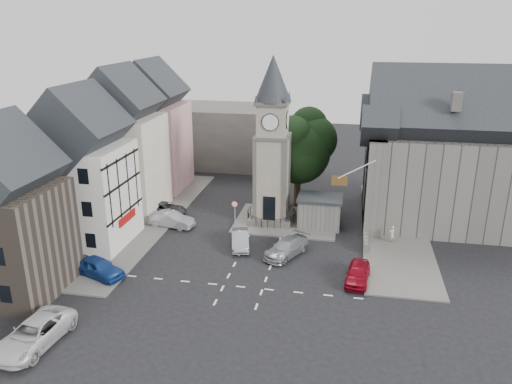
% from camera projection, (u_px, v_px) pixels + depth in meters
% --- Properties ---
extents(ground, '(120.00, 120.00, 0.00)m').
position_uv_depth(ground, '(257.00, 255.00, 42.89)').
color(ground, black).
rests_on(ground, ground).
extents(pavement_west, '(6.00, 30.00, 0.14)m').
position_uv_depth(pavement_west, '(147.00, 219.00, 50.67)').
color(pavement_west, '#595651').
rests_on(pavement_west, ground).
extents(pavement_east, '(6.00, 26.00, 0.14)m').
position_uv_depth(pavement_east, '(394.00, 229.00, 48.15)').
color(pavement_east, '#595651').
rests_on(pavement_east, ground).
extents(central_island, '(10.00, 8.00, 0.16)m').
position_uv_depth(central_island, '(286.00, 221.00, 50.02)').
color(central_island, '#595651').
rests_on(central_island, ground).
extents(road_markings, '(20.00, 8.00, 0.01)m').
position_uv_depth(road_markings, '(243.00, 287.00, 37.78)').
color(road_markings, silver).
rests_on(road_markings, ground).
extents(clock_tower, '(4.86, 4.86, 16.25)m').
position_uv_depth(clock_tower, '(272.00, 142.00, 47.66)').
color(clock_tower, '#4C4944').
rests_on(clock_tower, ground).
extents(stone_shelter, '(4.30, 3.30, 3.08)m').
position_uv_depth(stone_shelter, '(320.00, 211.00, 48.49)').
color(stone_shelter, '#625E5A').
rests_on(stone_shelter, ground).
extents(town_tree, '(7.20, 7.20, 10.80)m').
position_uv_depth(town_tree, '(299.00, 143.00, 52.33)').
color(town_tree, black).
rests_on(town_tree, ground).
extents(warning_sign_post, '(0.70, 0.19, 2.85)m').
position_uv_depth(warning_sign_post, '(235.00, 209.00, 47.85)').
color(warning_sign_post, black).
rests_on(warning_sign_post, ground).
extents(terrace_pink, '(8.10, 7.60, 12.80)m').
position_uv_depth(terrace_pink, '(153.00, 134.00, 58.37)').
color(terrace_pink, '#C98A94').
rests_on(terrace_pink, ground).
extents(terrace_cream, '(8.10, 7.60, 12.80)m').
position_uv_depth(terrace_cream, '(123.00, 150.00, 50.94)').
color(terrace_cream, '#EEDEC7').
rests_on(terrace_cream, ground).
extents(terrace_tudor, '(8.10, 7.60, 12.00)m').
position_uv_depth(terrace_tudor, '(83.00, 177.00, 43.64)').
color(terrace_tudor, silver).
rests_on(terrace_tudor, ground).
extents(building_sw_stone, '(8.60, 7.60, 10.40)m').
position_uv_depth(building_sw_stone, '(1.00, 223.00, 35.83)').
color(building_sw_stone, '#4F443B').
rests_on(building_sw_stone, ground).
extents(backdrop_west, '(20.00, 10.00, 8.00)m').
position_uv_depth(backdrop_west, '(210.00, 135.00, 69.73)').
color(backdrop_west, '#4C4944').
rests_on(backdrop_west, ground).
extents(east_building, '(14.40, 11.40, 12.60)m').
position_uv_depth(east_building, '(436.00, 161.00, 48.27)').
color(east_building, '#625E5A').
rests_on(east_building, ground).
extents(east_boundary_wall, '(0.40, 16.00, 0.90)m').
position_uv_depth(east_boundary_wall, '(365.00, 216.00, 50.38)').
color(east_boundary_wall, '#625E5A').
rests_on(east_boundary_wall, ground).
extents(flagpole, '(3.68, 0.10, 2.74)m').
position_uv_depth(flagpole, '(357.00, 169.00, 42.89)').
color(flagpole, white).
rests_on(flagpole, ground).
extents(car_west_blue, '(4.93, 3.38, 1.56)m').
position_uv_depth(car_west_blue, '(99.00, 268.00, 39.12)').
color(car_west_blue, navy).
rests_on(car_west_blue, ground).
extents(car_west_silver, '(4.75, 2.24, 1.50)m').
position_uv_depth(car_west_silver, '(171.00, 219.00, 48.64)').
color(car_west_silver, '#9DA1A5').
rests_on(car_west_silver, ground).
extents(car_west_grey, '(4.84, 2.95, 1.25)m').
position_uv_depth(car_west_grey, '(166.00, 209.00, 51.82)').
color(car_west_grey, '#343436').
rests_on(car_west_grey, ground).
extents(car_island_silver, '(2.47, 4.49, 1.40)m').
position_uv_depth(car_island_silver, '(240.00, 239.00, 44.32)').
color(car_island_silver, '#97999F').
rests_on(car_island_silver, ground).
extents(car_island_east, '(4.02, 5.31, 1.43)m').
position_uv_depth(car_island_east, '(286.00, 248.00, 42.67)').
color(car_island_east, '#999DA1').
rests_on(car_island_east, ground).
extents(car_east_red, '(2.14, 4.36, 1.43)m').
position_uv_depth(car_east_red, '(358.00, 273.00, 38.35)').
color(car_east_red, maroon).
rests_on(car_east_red, ground).
extents(van_sw_white, '(3.18, 5.97, 1.60)m').
position_uv_depth(van_sw_white, '(34.00, 334.00, 30.82)').
color(van_sw_white, silver).
rests_on(van_sw_white, ground).
extents(pedestrian, '(0.74, 0.67, 1.69)m').
position_uv_depth(pedestrian, '(392.00, 235.00, 44.99)').
color(pedestrian, '#B7AE97').
rests_on(pedestrian, ground).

